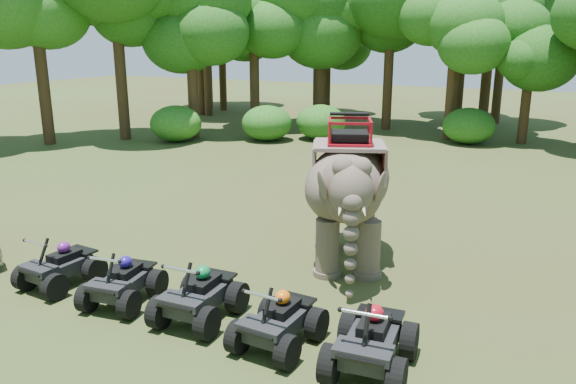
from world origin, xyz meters
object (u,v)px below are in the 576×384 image
at_px(atv_0, 59,260).
at_px(elephant, 348,191).
at_px(atv_1, 122,276).
at_px(atv_4, 372,333).
at_px(atv_3, 278,314).
at_px(atv_2, 199,288).

bearing_deg(atv_0, elephant, 42.80).
relative_size(atv_1, atv_4, 0.90).
relative_size(elephant, atv_4, 2.35).
xyz_separation_m(atv_1, atv_3, (3.68, -0.07, 0.02)).
height_order(atv_0, atv_4, atv_4).
relative_size(atv_3, atv_4, 0.92).
height_order(elephant, atv_0, elephant).
xyz_separation_m(atv_0, atv_3, (5.55, -0.12, 0.01)).
xyz_separation_m(atv_2, atv_3, (1.84, -0.18, -0.04)).
distance_m(atv_1, atv_3, 3.69).
bearing_deg(atv_3, elephant, 97.46).
xyz_separation_m(elephant, atv_3, (0.30, -4.30, -1.19)).
xyz_separation_m(atv_0, atv_1, (1.86, -0.05, -0.00)).
bearing_deg(atv_2, atv_1, -178.98).
distance_m(atv_1, atv_4, 5.42).
relative_size(atv_1, atv_2, 0.92).
height_order(atv_2, atv_4, atv_4).
relative_size(atv_0, atv_4, 0.90).
height_order(atv_2, atv_3, atv_2).
relative_size(atv_2, atv_3, 1.06).
bearing_deg(atv_2, atv_4, -5.24).
height_order(atv_1, atv_4, atv_4).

